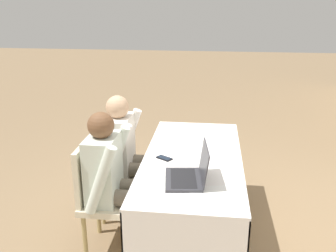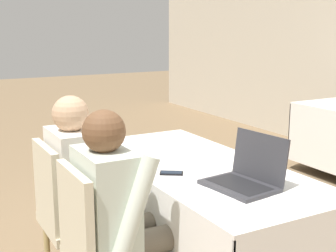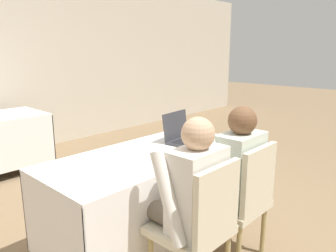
{
  "view_description": "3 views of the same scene",
  "coord_description": "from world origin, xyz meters",
  "px_view_note": "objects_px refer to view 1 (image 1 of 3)",
  "views": [
    {
      "loc": [
        2.77,
        0.14,
        1.93
      ],
      "look_at": [
        0.0,
        -0.2,
        0.98
      ],
      "focal_mm": 40.0,
      "sensor_mm": 36.0,
      "label": 1
    },
    {
      "loc": [
        2.19,
        -1.42,
        1.52
      ],
      "look_at": [
        0.0,
        -0.2,
        0.98
      ],
      "focal_mm": 50.0,
      "sensor_mm": 36.0,
      "label": 2
    },
    {
      "loc": [
        -1.7,
        -1.79,
        1.53
      ],
      "look_at": [
        0.0,
        -0.2,
        0.98
      ],
      "focal_mm": 35.0,
      "sensor_mm": 36.0,
      "label": 3
    }
  ],
  "objects_px": {
    "laptop": "(190,174)",
    "cell_phone": "(164,158)",
    "person_checkered_shirt": "(128,151)",
    "chair_near_right": "(102,193)",
    "person_white_shirt": "(113,175)",
    "chair_near_left": "(117,166)"
  },
  "relations": [
    {
      "from": "laptop",
      "to": "cell_phone",
      "type": "relative_size",
      "value": 2.75
    },
    {
      "from": "cell_phone",
      "to": "person_checkered_shirt",
      "type": "height_order",
      "value": "person_checkered_shirt"
    },
    {
      "from": "chair_near_right",
      "to": "person_checkered_shirt",
      "type": "height_order",
      "value": "person_checkered_shirt"
    },
    {
      "from": "laptop",
      "to": "person_checkered_shirt",
      "type": "height_order",
      "value": "person_checkered_shirt"
    },
    {
      "from": "laptop",
      "to": "cell_phone",
      "type": "distance_m",
      "value": 0.42
    },
    {
      "from": "chair_near_right",
      "to": "person_checkered_shirt",
      "type": "distance_m",
      "value": 0.53
    },
    {
      "from": "person_checkered_shirt",
      "to": "person_white_shirt",
      "type": "relative_size",
      "value": 1.0
    },
    {
      "from": "laptop",
      "to": "person_white_shirt",
      "type": "relative_size",
      "value": 0.33
    },
    {
      "from": "chair_near_right",
      "to": "person_white_shirt",
      "type": "bearing_deg",
      "value": -90.0
    },
    {
      "from": "laptop",
      "to": "person_checkered_shirt",
      "type": "relative_size",
      "value": 0.33
    },
    {
      "from": "chair_near_left",
      "to": "cell_phone",
      "type": "bearing_deg",
      "value": -124.1
    },
    {
      "from": "person_white_shirt",
      "to": "chair_near_right",
      "type": "bearing_deg",
      "value": 90.0
    },
    {
      "from": "chair_near_left",
      "to": "person_white_shirt",
      "type": "height_order",
      "value": "person_white_shirt"
    },
    {
      "from": "laptop",
      "to": "chair_near_right",
      "type": "relative_size",
      "value": 0.43
    },
    {
      "from": "chair_near_right",
      "to": "person_checkered_shirt",
      "type": "relative_size",
      "value": 0.77
    },
    {
      "from": "person_white_shirt",
      "to": "laptop",
      "type": "bearing_deg",
      "value": -107.14
    },
    {
      "from": "chair_near_left",
      "to": "person_white_shirt",
      "type": "xyz_separation_m",
      "value": [
        0.49,
        0.1,
        0.16
      ]
    },
    {
      "from": "person_checkered_shirt",
      "to": "person_white_shirt",
      "type": "xyz_separation_m",
      "value": [
        0.49,
        0.0,
        0.0
      ]
    },
    {
      "from": "laptop",
      "to": "cell_phone",
      "type": "xyz_separation_m",
      "value": [
        -0.35,
        -0.22,
        -0.04
      ]
    },
    {
      "from": "laptop",
      "to": "chair_near_right",
      "type": "bearing_deg",
      "value": -111.64
    },
    {
      "from": "laptop",
      "to": "person_white_shirt",
      "type": "xyz_separation_m",
      "value": [
        -0.18,
        -0.59,
        -0.13
      ]
    },
    {
      "from": "chair_near_right",
      "to": "person_white_shirt",
      "type": "relative_size",
      "value": 0.77
    }
  ]
}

